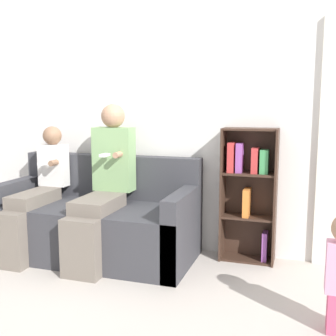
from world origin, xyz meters
The scene contains 6 objects.
ground_plane centered at (0.00, 0.00, 0.00)m, with size 14.00×14.00×0.00m, color #BCB2A8.
back_wall centered at (0.00, 0.96, 1.27)m, with size 10.00×0.06×2.55m.
couch centered at (-0.40, 0.50, 0.30)m, with size 1.75×0.83×0.88m.
adult_seated centered at (-0.28, 0.42, 0.70)m, with size 0.36×0.80×1.36m.
child_seated centered at (-0.93, 0.37, 0.58)m, with size 0.27×0.80×1.15m.
bookshelf centered at (0.90, 0.83, 0.62)m, with size 0.47×0.24×1.16m.
Camera 1 is at (1.34, -2.78, 1.36)m, focal length 45.00 mm.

